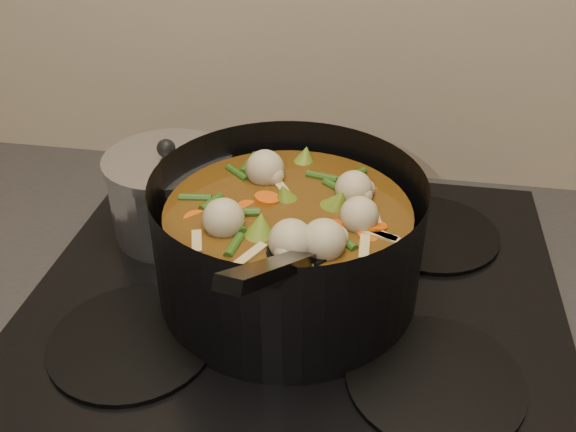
# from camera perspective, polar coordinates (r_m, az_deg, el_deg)

# --- Properties ---
(stovetop) EXTENTS (0.62, 0.54, 0.03)m
(stovetop) POSITION_cam_1_polar(r_m,az_deg,el_deg) (0.79, 0.89, -6.45)
(stovetop) COLOR black
(stovetop) RESTS_ON counter
(stockpot) EXTENTS (0.39, 0.46, 0.22)m
(stockpot) POSITION_cam_1_polar(r_m,az_deg,el_deg) (0.73, 0.02, -2.32)
(stockpot) COLOR black
(stockpot) RESTS_ON stovetop
(saucepan) EXTENTS (0.17, 0.17, 0.14)m
(saucepan) POSITION_cam_1_polar(r_m,az_deg,el_deg) (0.86, -10.32, 1.95)
(saucepan) COLOR silver
(saucepan) RESTS_ON stovetop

